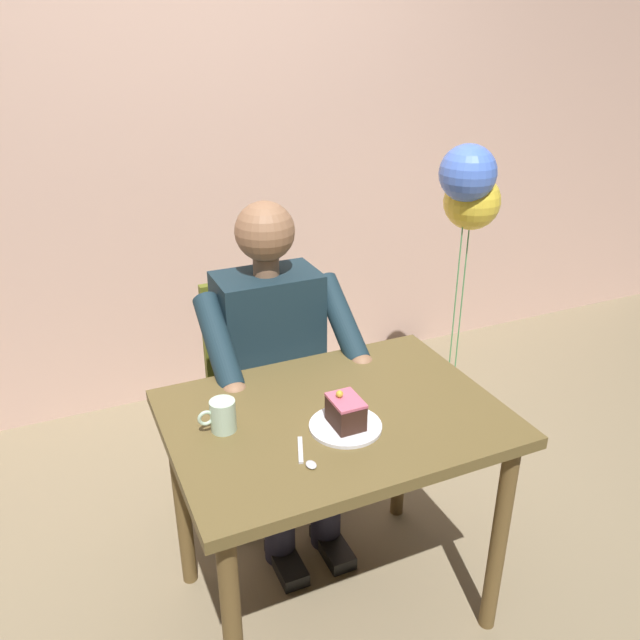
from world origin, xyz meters
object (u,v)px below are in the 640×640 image
chair (262,385)px  dessert_spoon (306,458)px  dining_table (334,442)px  cake_slice (346,412)px  coffee_cup (222,415)px  balloon_display (467,211)px  seated_person (277,370)px

chair → dessert_spoon: size_ratio=6.23×
dining_table → cake_slice: size_ratio=8.79×
coffee_cup → balloon_display: size_ratio=0.08×
cake_slice → coffee_cup: (0.31, -0.13, -0.00)m
dining_table → dessert_spoon: dessert_spoon is taller
dessert_spoon → balloon_display: balloon_display is taller
chair → cake_slice: chair is taller
dessert_spoon → chair: bearing=-101.0°
coffee_cup → dessert_spoon: coffee_cup is taller
dessert_spoon → dining_table: bearing=-134.0°
cake_slice → dessert_spoon: (0.15, 0.09, -0.05)m
seated_person → dining_table: bearing=90.0°
chair → balloon_display: bearing=-172.1°
dessert_spoon → coffee_cup: bearing=-53.7°
cake_slice → coffee_cup: cake_slice is taller
seated_person → dessert_spoon: 0.67m
chair → cake_slice: 0.79m
dining_table → balloon_display: size_ratio=0.72×
coffee_cup → seated_person: bearing=-126.2°
dining_table → seated_person: (0.00, -0.48, -0.00)m
dining_table → seated_person: seated_person is taller
seated_person → cake_slice: size_ratio=11.41×
cake_slice → balloon_display: 1.35m
chair → seated_person: seated_person is taller
seated_person → dessert_spoon: bearing=76.1°
coffee_cup → dessert_spoon: (-0.16, 0.21, -0.04)m
dining_table → coffee_cup: bearing=-8.7°
cake_slice → dessert_spoon: 0.18m
cake_slice → seated_person: bearing=-90.5°
dining_table → coffee_cup: coffee_cup is taller
cake_slice → coffee_cup: 0.33m
seated_person → dessert_spoon: (0.16, 0.64, 0.11)m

